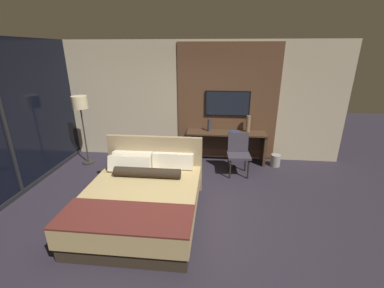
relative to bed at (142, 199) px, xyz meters
The scene contains 12 objects.
ground_plane 0.60m from the bed, ahead, with size 16.00×16.00×0.00m, color #28232D.
wall_back_tv_panel 2.91m from the bed, 76.51° to the left, with size 7.20×0.09×2.80m.
wall_left_window 2.72m from the bed, behind, with size 0.06×6.00×2.80m.
bed is the anchor object (origin of this frame).
desk 2.75m from the bed, 59.60° to the left, with size 1.85×0.47×0.76m.
tv 3.10m from the bed, 61.44° to the left, with size 1.05×0.04×0.59m.
desk_chair 2.41m from the bed, 46.87° to the left, with size 0.51×0.51×0.90m.
floor_lamp 2.90m from the bed, 134.67° to the left, with size 0.34×0.34×1.62m.
vase_tall 3.13m from the bed, 52.00° to the left, with size 0.10×0.10×0.39m.
vase_short 2.64m from the bed, 67.66° to the left, with size 0.08×0.08×0.30m.
book 2.85m from the bed, 55.69° to the left, with size 0.25×0.21×0.03m.
waste_bin 3.38m from the bed, 40.74° to the left, with size 0.22×0.22×0.28m.
Camera 1 is at (0.66, -3.50, 2.59)m, focal length 24.00 mm.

